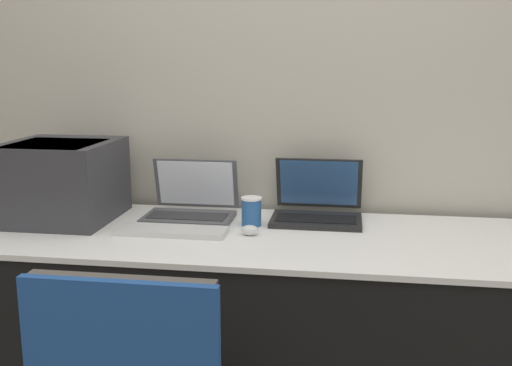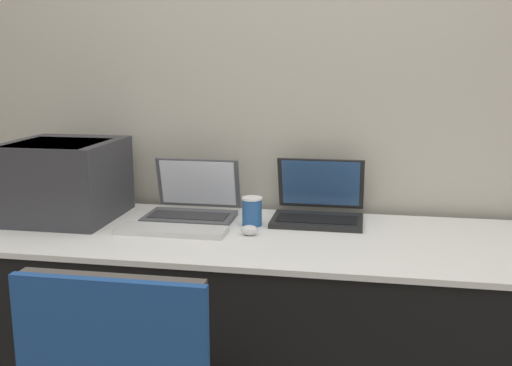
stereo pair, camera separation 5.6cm
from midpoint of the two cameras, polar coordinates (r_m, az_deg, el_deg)
wall_back at (r=2.49m, az=5.11°, el=9.57°), size 8.00×0.05×2.60m
table at (r=2.29m, az=3.67°, el=-14.28°), size 2.35×0.72×0.77m
printer at (r=2.46m, az=-17.16°, el=0.57°), size 0.40×0.42×0.31m
laptop_left at (r=2.40m, az=-5.38°, el=-2.03°), size 0.35×0.27×0.22m
laptop_right at (r=2.36m, az=6.64°, el=-2.25°), size 0.35×0.32×0.23m
external_keyboard at (r=2.19m, az=-7.31°, el=-4.50°), size 0.40×0.13×0.02m
coffee_cup at (r=2.26m, az=0.32°, el=-2.71°), size 0.08×0.08×0.11m
mouse at (r=2.15m, az=0.12°, el=-4.52°), size 0.06×0.05×0.04m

